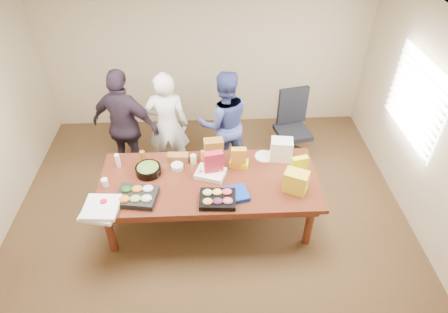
{
  "coord_description": "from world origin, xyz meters",
  "views": [
    {
      "loc": [
        0.02,
        -3.67,
        4.11
      ],
      "look_at": [
        0.2,
        0.1,
        1.05
      ],
      "focal_mm": 31.14,
      "sensor_mm": 36.0,
      "label": 1
    }
  ],
  "objects_px": {
    "conference_table": "(210,200)",
    "office_chair": "(293,130)",
    "person_center": "(167,125)",
    "salad_bowl": "(148,170)",
    "sheet_cake": "(210,173)",
    "person_right": "(224,123)"
  },
  "relations": [
    {
      "from": "conference_table",
      "to": "office_chair",
      "type": "bearing_deg",
      "value": 44.28
    },
    {
      "from": "office_chair",
      "to": "person_center",
      "type": "distance_m",
      "value": 1.97
    },
    {
      "from": "conference_table",
      "to": "salad_bowl",
      "type": "relative_size",
      "value": 8.51
    },
    {
      "from": "sheet_cake",
      "to": "salad_bowl",
      "type": "height_order",
      "value": "salad_bowl"
    },
    {
      "from": "salad_bowl",
      "to": "conference_table",
      "type": "bearing_deg",
      "value": -11.8
    },
    {
      "from": "person_right",
      "to": "sheet_cake",
      "type": "relative_size",
      "value": 4.53
    },
    {
      "from": "office_chair",
      "to": "sheet_cake",
      "type": "height_order",
      "value": "office_chair"
    },
    {
      "from": "sheet_cake",
      "to": "office_chair",
      "type": "bearing_deg",
      "value": 62.4
    },
    {
      "from": "person_center",
      "to": "salad_bowl",
      "type": "bearing_deg",
      "value": 79.02
    },
    {
      "from": "sheet_cake",
      "to": "salad_bowl",
      "type": "bearing_deg",
      "value": -165.63
    },
    {
      "from": "conference_table",
      "to": "office_chair",
      "type": "height_order",
      "value": "office_chair"
    },
    {
      "from": "person_center",
      "to": "sheet_cake",
      "type": "xyz_separation_m",
      "value": [
        0.61,
        -1.01,
        -0.07
      ]
    },
    {
      "from": "conference_table",
      "to": "office_chair",
      "type": "xyz_separation_m",
      "value": [
        1.35,
        1.31,
        0.19
      ]
    },
    {
      "from": "conference_table",
      "to": "person_center",
      "type": "relative_size",
      "value": 1.63
    },
    {
      "from": "conference_table",
      "to": "sheet_cake",
      "type": "distance_m",
      "value": 0.42
    },
    {
      "from": "person_right",
      "to": "sheet_cake",
      "type": "xyz_separation_m",
      "value": [
        -0.23,
        -1.07,
        -0.05
      ]
    },
    {
      "from": "sheet_cake",
      "to": "salad_bowl",
      "type": "relative_size",
      "value": 1.12
    },
    {
      "from": "person_center",
      "to": "conference_table",
      "type": "bearing_deg",
      "value": 118.99
    },
    {
      "from": "office_chair",
      "to": "salad_bowl",
      "type": "distance_m",
      "value": 2.43
    },
    {
      "from": "office_chair",
      "to": "sheet_cake",
      "type": "relative_size",
      "value": 3.08
    },
    {
      "from": "person_right",
      "to": "person_center",
      "type": "bearing_deg",
      "value": -4.35
    },
    {
      "from": "conference_table",
      "to": "person_center",
      "type": "height_order",
      "value": "person_center"
    }
  ]
}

